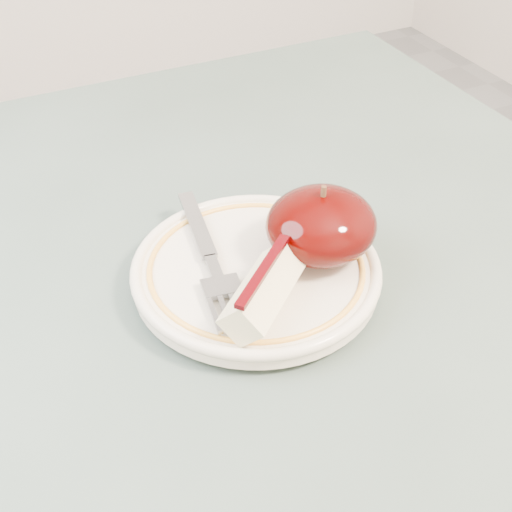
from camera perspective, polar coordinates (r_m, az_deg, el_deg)
name	(u,v)px	position (r m, az deg, el deg)	size (l,w,h in m)	color
table	(167,467)	(0.54, -7.12, -16.39)	(0.90, 0.90, 0.75)	brown
plate	(256,271)	(0.53, 0.00, -1.19)	(0.18, 0.18, 0.02)	beige
apple_half	(321,225)	(0.52, 5.24, 2.48)	(0.08, 0.08, 0.06)	black
apple_wedge	(263,291)	(0.48, 0.58, -2.80)	(0.08, 0.08, 0.04)	beige
fork	(210,258)	(0.52, -3.68, -0.17)	(0.05, 0.17, 0.00)	gray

